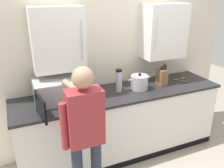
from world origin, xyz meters
name	(u,v)px	position (x,y,z in m)	size (l,w,h in m)	color
back_wall_tiled	(111,54)	(0.00, 0.99, 1.38)	(3.77, 0.44, 2.60)	beige
counter_unit	(120,123)	(0.00, 0.64, 0.47)	(2.80, 0.71, 0.95)	white
microwave_oven	(54,92)	(-0.87, 0.68, 1.08)	(0.50, 0.74, 0.27)	#B7BABF
wooden_spoon	(182,79)	(1.03, 0.68, 0.95)	(0.20, 0.19, 0.02)	#A37547
knife_block	(162,77)	(0.64, 0.65, 1.06)	(0.11, 0.15, 0.31)	brown
thermos_flask	(119,80)	(-0.02, 0.67, 1.10)	(0.08, 0.08, 0.31)	#B7BABF
stock_pot	(139,82)	(0.27, 0.63, 1.04)	(0.33, 0.24, 0.22)	#B7BABF
fruit_bowl	(93,94)	(-0.39, 0.63, 0.99)	(0.23, 0.23, 0.10)	#335684
person_figure	(85,130)	(-0.72, -0.06, 0.94)	(0.44, 0.56, 1.58)	#282D3D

